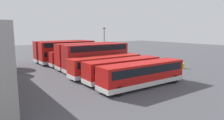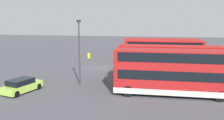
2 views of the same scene
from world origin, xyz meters
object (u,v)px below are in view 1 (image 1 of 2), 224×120
at_px(bus_double_decker_far_end, 61,50).
at_px(car_hatchback_silver, 113,53).
at_px(bus_single_deck_near_end, 143,74).
at_px(bus_single_deck_third, 106,65).
at_px(bus_double_decker_fourth, 97,57).
at_px(bus_single_deck_sixth, 76,57).
at_px(bus_double_decker_fifth, 86,55).
at_px(waste_bin_yellow, 183,66).
at_px(bus_single_deck_second, 123,69).
at_px(bus_double_decker_seventh, 68,51).
at_px(lamp_post_tall, 104,40).

height_order(bus_double_decker_far_end, car_hatchback_silver, bus_double_decker_far_end).
xyz_separation_m(bus_single_deck_near_end, bus_double_decker_far_end, (25.18, 0.48, 0.83)).
bearing_deg(bus_single_deck_third, bus_double_decker_far_end, 0.51).
bearing_deg(bus_double_decker_fourth, car_hatchback_silver, -42.66).
height_order(bus_double_decker_fourth, bus_single_deck_sixth, bus_double_decker_fourth).
distance_m(bus_single_deck_near_end, car_hatchback_silver, 30.65).
bearing_deg(bus_single_deck_third, bus_double_decker_fifth, -3.28).
xyz_separation_m(bus_double_decker_fourth, car_hatchback_silver, (15.66, -14.43, -1.75)).
bearing_deg(bus_single_deck_sixth, bus_single_deck_third, 179.49).
xyz_separation_m(bus_double_decker_fourth, waste_bin_yellow, (-6.96, -13.66, -1.97)).
distance_m(bus_single_deck_sixth, car_hatchback_silver, 17.25).
height_order(bus_single_deck_near_end, bus_single_deck_third, same).
height_order(bus_double_decker_far_end, waste_bin_yellow, bus_double_decker_far_end).
bearing_deg(bus_single_deck_second, bus_double_decker_seventh, 0.81).
distance_m(bus_single_deck_second, bus_double_decker_fifth, 10.87).
relative_size(bus_single_deck_third, car_hatchback_silver, 2.59).
bearing_deg(bus_double_decker_seventh, car_hatchback_silver, -70.70).
height_order(bus_single_deck_second, car_hatchback_silver, bus_single_deck_second).
bearing_deg(bus_single_deck_third, bus_single_deck_near_end, -177.55).
height_order(bus_single_deck_near_end, waste_bin_yellow, bus_single_deck_near_end).
distance_m(bus_single_deck_second, bus_single_deck_sixth, 14.64).
distance_m(bus_double_decker_fifth, bus_double_decker_seventh, 7.12).
bearing_deg(bus_double_decker_far_end, bus_single_deck_near_end, -178.92).
relative_size(bus_double_decker_fifth, car_hatchback_silver, 2.41).
relative_size(bus_double_decker_fifth, lamp_post_tall, 1.48).
relative_size(bus_double_decker_fourth, bus_single_deck_sixth, 1.11).
bearing_deg(bus_double_decker_seventh, waste_bin_yellow, -140.52).
distance_m(bus_single_deck_second, waste_bin_yellow, 14.09).
height_order(bus_single_deck_near_end, bus_double_decker_seventh, bus_double_decker_seventh).
height_order(bus_single_deck_third, bus_double_decker_fifth, bus_double_decker_fifth).
xyz_separation_m(bus_double_decker_seventh, lamp_post_tall, (1.61, -9.98, 1.92)).
relative_size(bus_single_deck_near_end, bus_single_deck_second, 1.04).
relative_size(bus_single_deck_second, bus_double_decker_far_end, 1.00).
bearing_deg(bus_single_deck_sixth, bus_double_decker_fourth, -175.93).
height_order(bus_double_decker_seventh, waste_bin_yellow, bus_double_decker_seventh).
bearing_deg(bus_single_deck_third, lamp_post_tall, -32.20).
relative_size(bus_single_deck_second, car_hatchback_silver, 2.52).
height_order(bus_single_deck_sixth, lamp_post_tall, lamp_post_tall).
relative_size(bus_single_deck_near_end, bus_single_deck_third, 1.01).
xyz_separation_m(bus_single_deck_sixth, car_hatchback_silver, (8.58, -14.93, -0.92)).
xyz_separation_m(bus_double_decker_far_end, car_hatchback_silver, (1.69, -15.19, -1.75)).
bearing_deg(bus_double_decker_fourth, bus_single_deck_third, 171.01).
bearing_deg(bus_double_decker_seventh, bus_single_deck_sixth, -177.79).
height_order(bus_single_deck_near_end, lamp_post_tall, lamp_post_tall).
relative_size(bus_single_deck_third, bus_double_decker_fifth, 1.07).
bearing_deg(car_hatchback_silver, waste_bin_yellow, 178.05).
relative_size(bus_single_deck_third, bus_double_decker_seventh, 1.03).
bearing_deg(lamp_post_tall, bus_single_deck_near_end, 157.47).
height_order(bus_single_deck_near_end, car_hatchback_silver, bus_single_deck_near_end).
distance_m(bus_double_decker_seventh, waste_bin_yellow, 22.56).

